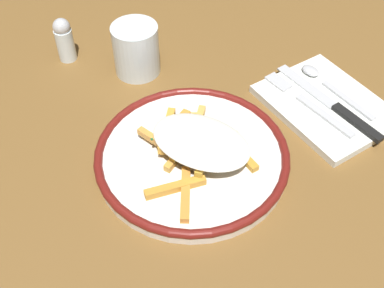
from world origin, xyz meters
name	(u,v)px	position (x,y,z in m)	size (l,w,h in m)	color
ground_plane	(192,162)	(0.00, 0.00, 0.00)	(2.60, 2.60, 0.00)	brown
plate	(192,156)	(0.00, 0.00, 0.01)	(0.27, 0.27, 0.02)	white
fries_heap	(198,144)	(0.01, 0.00, 0.04)	(0.18, 0.17, 0.04)	gold
napkin	(326,105)	(0.24, -0.02, 0.01)	(0.15, 0.19, 0.01)	white
fork	(308,104)	(0.21, -0.01, 0.01)	(0.03, 0.18, 0.01)	silver
knife	(336,108)	(0.24, -0.04, 0.02)	(0.03, 0.21, 0.01)	black
spoon	(325,82)	(0.26, 0.01, 0.02)	(0.02, 0.15, 0.01)	silver
water_glass	(136,50)	(0.03, 0.22, 0.04)	(0.08, 0.08, 0.09)	silver
salt_shaker	(64,39)	(-0.05, 0.32, 0.04)	(0.03, 0.03, 0.08)	silver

